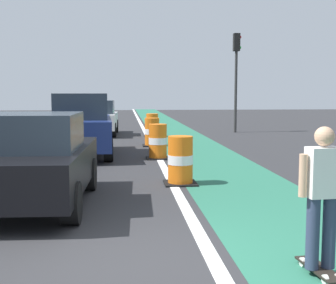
{
  "coord_description": "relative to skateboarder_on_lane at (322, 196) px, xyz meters",
  "views": [
    {
      "loc": [
        -0.17,
        -5.38,
        2.05
      ],
      "look_at": [
        0.67,
        3.39,
        1.1
      ],
      "focal_mm": 48.51,
      "sensor_mm": 36.0,
      "label": 1
    }
  ],
  "objects": [
    {
      "name": "ground_plane",
      "position": [
        -2.02,
        0.61,
        -0.91
      ],
      "size": [
        100.0,
        100.0,
        0.0
      ],
      "primitive_type": "plane",
      "color": "#2D2D30"
    },
    {
      "name": "bike_lane_strip",
      "position": [
        0.38,
        12.61,
        -0.91
      ],
      "size": [
        2.5,
        80.0,
        0.01
      ],
      "primitive_type": "cube",
      "color": "#286B51",
      "rests_on": "ground"
    },
    {
      "name": "lane_divider_stripe",
      "position": [
        -1.12,
        12.61,
        -0.91
      ],
      "size": [
        0.2,
        80.0,
        0.01
      ],
      "primitive_type": "cube",
      "color": "silver",
      "rests_on": "ground"
    },
    {
      "name": "skateboarder_on_lane",
      "position": [
        0.0,
        0.0,
        0.0
      ],
      "size": [
        0.57,
        0.82,
        1.69
      ],
      "color": "black",
      "rests_on": "ground"
    },
    {
      "name": "parked_sedan_nearest",
      "position": [
        -3.81,
        3.52,
        -0.08
      ],
      "size": [
        2.02,
        4.16,
        1.7
      ],
      "color": "black",
      "rests_on": "ground"
    },
    {
      "name": "parked_suv_second",
      "position": [
        -3.57,
        10.23,
        0.12
      ],
      "size": [
        2.09,
        4.68,
        2.04
      ],
      "color": "navy",
      "rests_on": "ground"
    },
    {
      "name": "parked_sedan_third",
      "position": [
        -3.52,
        17.65,
        -0.08
      ],
      "size": [
        1.99,
        4.14,
        1.7
      ],
      "color": "silver",
      "rests_on": "ground"
    },
    {
      "name": "traffic_barrel_front",
      "position": [
        -0.95,
        5.27,
        -0.38
      ],
      "size": [
        0.73,
        0.73,
        1.09
      ],
      "color": "orange",
      "rests_on": "ground"
    },
    {
      "name": "traffic_barrel_mid",
      "position": [
        -1.16,
        9.3,
        -0.38
      ],
      "size": [
        0.73,
        0.73,
        1.09
      ],
      "color": "orange",
      "rests_on": "ground"
    },
    {
      "name": "traffic_barrel_back",
      "position": [
        -1.13,
        12.78,
        -0.38
      ],
      "size": [
        0.73,
        0.73,
        1.09
      ],
      "color": "orange",
      "rests_on": "ground"
    },
    {
      "name": "traffic_barrel_far",
      "position": [
        -0.9,
        16.52,
        -0.38
      ],
      "size": [
        0.73,
        0.73,
        1.09
      ],
      "color": "orange",
      "rests_on": "ground"
    },
    {
      "name": "traffic_light_corner",
      "position": [
        3.59,
        18.5,
        2.59
      ],
      "size": [
        0.41,
        0.32,
        5.1
      ],
      "color": "#2D2D2D",
      "rests_on": "ground"
    }
  ]
}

